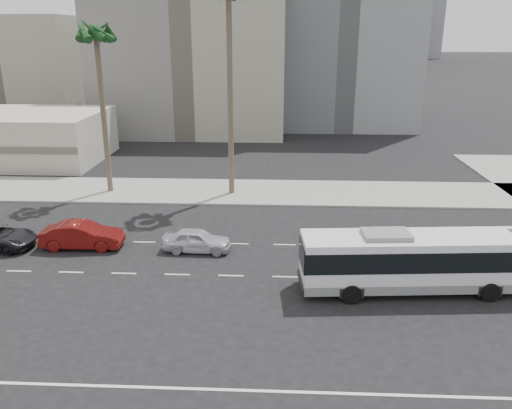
# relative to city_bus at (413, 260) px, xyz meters

# --- Properties ---
(ground) EXTENTS (700.00, 700.00, 0.00)m
(ground) POSITION_rel_city_bus_xyz_m (-6.48, 1.21, -1.72)
(ground) COLOR black
(ground) RESTS_ON ground
(sidewalk_north) EXTENTS (120.00, 7.00, 0.15)m
(sidewalk_north) POSITION_rel_city_bus_xyz_m (-6.48, 16.71, -1.65)
(sidewalk_north) COLOR gray
(sidewalk_north) RESTS_ON ground
(midrise_beige_west) EXTENTS (24.00, 18.00, 18.00)m
(midrise_beige_west) POSITION_rel_city_bus_xyz_m (-18.48, 46.21, 7.28)
(midrise_beige_west) COLOR gray
(midrise_beige_west) RESTS_ON ground
(midrise_gray_center) EXTENTS (20.00, 20.00, 26.00)m
(midrise_gray_center) POSITION_rel_city_bus_xyz_m (1.52, 53.21, 11.28)
(midrise_gray_center) COLOR slate
(midrise_gray_center) RESTS_ON ground
(midrise_beige_far) EXTENTS (18.00, 16.00, 15.00)m
(midrise_beige_far) POSITION_rel_city_bus_xyz_m (-44.48, 51.21, 5.78)
(midrise_beige_far) COLOR gray
(midrise_beige_far) RESTS_ON ground
(city_bus) EXTENTS (11.57, 3.44, 3.28)m
(city_bus) POSITION_rel_city_bus_xyz_m (0.00, 0.00, 0.00)
(city_bus) COLOR silver
(city_bus) RESTS_ON ground
(car_a) EXTENTS (1.85, 4.22, 1.41)m
(car_a) POSITION_rel_city_bus_xyz_m (-11.87, 4.52, -1.01)
(car_a) COLOR silver
(car_a) RESTS_ON ground
(car_b) EXTENTS (1.87, 5.03, 1.64)m
(car_b) POSITION_rel_city_bus_xyz_m (-19.08, 4.70, -0.90)
(car_b) COLOR #610E0C
(car_b) RESTS_ON ground
(palm_mid) EXTENTS (4.50, 4.50, 13.93)m
(palm_mid) POSITION_rel_city_bus_xyz_m (-21.07, 16.32, 10.81)
(palm_mid) COLOR brown
(palm_mid) RESTS_ON ground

